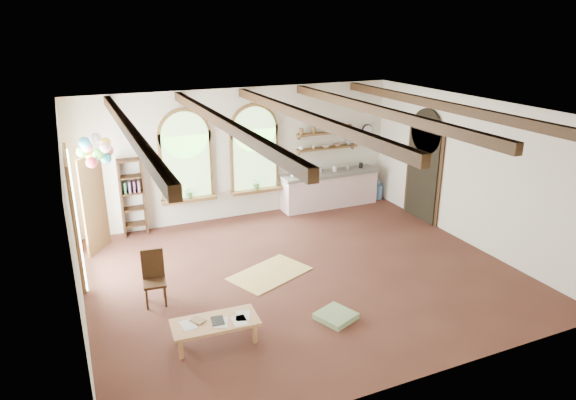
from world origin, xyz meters
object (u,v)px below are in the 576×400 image
kitchen_counter (329,189)px  coffee_table (215,324)px  side_chair (155,289)px  balloon_cluster (96,150)px

kitchen_counter → coffee_table: (-4.50, -4.74, -0.14)m
kitchen_counter → side_chair: (-5.13, -3.19, -0.20)m
kitchen_counter → side_chair: side_chair is taller
coffee_table → balloon_cluster: size_ratio=1.19×
side_chair → balloon_cluster: 3.01m
kitchen_counter → side_chair: 6.04m
coffee_table → kitchen_counter: bearing=46.5°
coffee_table → balloon_cluster: balloon_cluster is taller
side_chair → balloon_cluster: balloon_cluster is taller
coffee_table → balloon_cluster: bearing=108.2°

